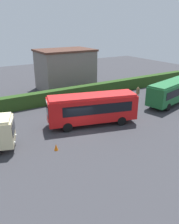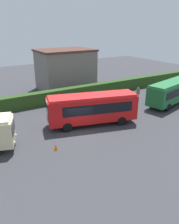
{
  "view_description": "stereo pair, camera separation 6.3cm",
  "coord_description": "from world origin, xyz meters",
  "views": [
    {
      "loc": [
        -10.09,
        -18.59,
        10.24
      ],
      "look_at": [
        1.86,
        0.91,
        1.35
      ],
      "focal_mm": 36.43,
      "sensor_mm": 36.0,
      "label": 1
    },
    {
      "loc": [
        -10.04,
        -18.62,
        10.24
      ],
      "look_at": [
        1.86,
        0.91,
        1.35
      ],
      "focal_mm": 36.43,
      "sensor_mm": 36.0,
      "label": 2
    }
  ],
  "objects": [
    {
      "name": "ground_plane",
      "position": [
        0.0,
        0.0,
        0.0
      ],
      "size": [
        85.96,
        85.96,
        0.0
      ],
      "primitive_type": "plane",
      "color": "#38383D"
    },
    {
      "name": "bus_red",
      "position": [
        2.0,
        0.58,
        1.92
      ],
      "size": [
        9.78,
        4.94,
        3.35
      ],
      "rotation": [
        0.0,
        0.0,
        2.87
      ],
      "color": "red",
      "rests_on": "ground_plane"
    },
    {
      "name": "bus_green",
      "position": [
        14.62,
        0.73,
        1.81
      ],
      "size": [
        8.97,
        4.3,
        3.15
      ],
      "rotation": [
        0.0,
        0.0,
        0.23
      ],
      "color": "#19602D",
      "rests_on": "ground_plane"
    },
    {
      "name": "person_right",
      "position": [
        12.11,
        4.42,
        1.01
      ],
      "size": [
        0.42,
        0.26,
        1.9
      ],
      "rotation": [
        0.0,
        0.0,
        1.58
      ],
      "color": "silver",
      "rests_on": "ground_plane"
    },
    {
      "name": "hedge_row",
      "position": [
        0.0,
        9.41,
        0.91
      ],
      "size": [
        54.98,
        1.23,
        1.81
      ],
      "primitive_type": "cube",
      "color": "#28481A",
      "rests_on": "ground_plane"
    },
    {
      "name": "depot_building",
      "position": [
        6.08,
        15.42,
        3.24
      ],
      "size": [
        8.91,
        6.35,
        6.47
      ],
      "color": "slate",
      "rests_on": "ground_plane"
    },
    {
      "name": "traffic_cone",
      "position": [
        -3.57,
        -2.42,
        0.3
      ],
      "size": [
        0.36,
        0.36,
        0.6
      ],
      "primitive_type": "cone",
      "color": "orange",
      "rests_on": "ground_plane"
    }
  ]
}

